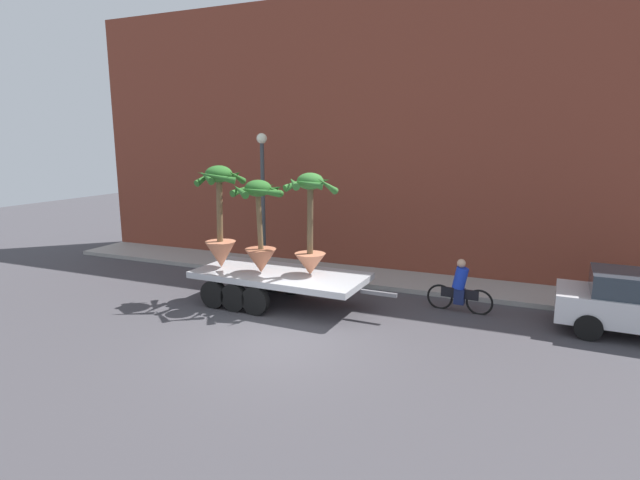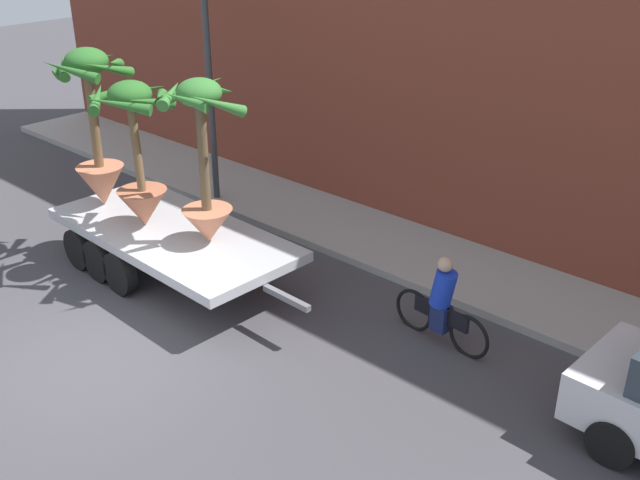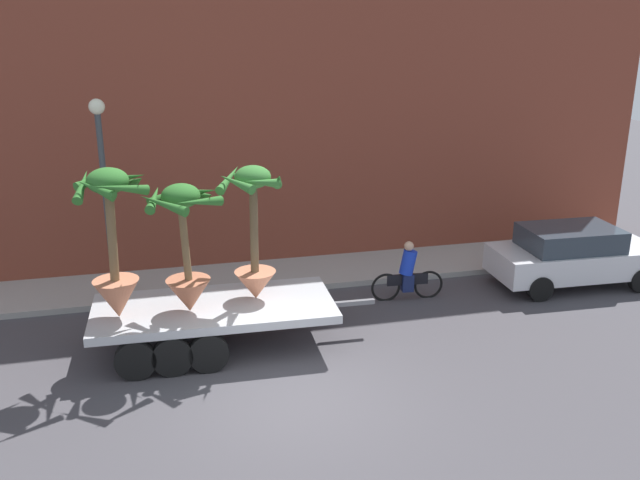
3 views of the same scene
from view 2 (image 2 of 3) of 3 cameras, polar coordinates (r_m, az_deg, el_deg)
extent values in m
plane|color=#423F44|center=(12.08, -16.52, -8.74)|extent=(60.00, 60.00, 0.00)
cube|color=#A39E99|center=(15.51, 2.56, 0.71)|extent=(24.00, 2.20, 0.15)
cube|color=#B7BABF|center=(13.73, -11.32, 0.50)|extent=(5.07, 2.40, 0.18)
cylinder|color=black|center=(15.68, -11.51, 1.76)|extent=(0.81, 0.24, 0.80)
cylinder|color=black|center=(14.73, -18.08, -0.65)|extent=(0.81, 0.24, 0.80)
cylinder|color=black|center=(15.15, -9.97, 1.03)|extent=(0.81, 0.24, 0.80)
cylinder|color=black|center=(14.16, -16.69, -1.53)|extent=(0.81, 0.24, 0.80)
cylinder|color=black|center=(14.63, -8.32, 0.25)|extent=(0.81, 0.24, 0.80)
cylinder|color=black|center=(13.61, -15.18, -2.48)|extent=(0.81, 0.24, 0.80)
cube|color=slate|center=(11.70, -2.61, -4.49)|extent=(1.00, 0.13, 0.10)
cone|color=#C17251|center=(12.97, -8.64, 1.11)|extent=(0.88, 0.88, 0.62)
cylinder|color=brown|center=(12.48, -9.02, 6.66)|extent=(0.19, 0.17, 2.04)
ellipsoid|color=#387A33|center=(12.19, -9.33, 11.18)|extent=(0.74, 0.74, 0.46)
cone|color=#387A33|center=(11.78, -7.93, 10.36)|extent=(0.33, 1.05, 0.60)
cone|color=#387A33|center=(12.38, -7.70, 11.35)|extent=(0.83, 0.34, 0.33)
cone|color=#387A33|center=(12.70, -9.72, 11.45)|extent=(0.69, 1.01, 0.50)
cone|color=#387A33|center=(12.33, -11.46, 11.01)|extent=(0.72, 0.89, 0.35)
cone|color=#387A33|center=(11.89, -10.26, 10.56)|extent=(0.80, 0.45, 0.34)
cone|color=#B26647|center=(13.83, -13.46, 2.44)|extent=(0.90, 0.90, 0.69)
cylinder|color=brown|center=(13.42, -14.04, 7.24)|extent=(0.21, 0.15, 1.75)
ellipsoid|color=#2D6B28|center=(13.20, -14.49, 10.84)|extent=(0.75, 0.75, 0.47)
cone|color=#2D6B28|center=(12.86, -12.91, 10.37)|extent=(0.36, 1.03, 0.46)
cone|color=#2D6B28|center=(13.16, -12.26, 10.84)|extent=(0.91, 0.82, 0.40)
cone|color=#2D6B28|center=(13.61, -13.54, 11.14)|extent=(0.93, 0.61, 0.43)
cone|color=#2D6B28|center=(13.67, -15.36, 11.06)|extent=(0.39, 1.06, 0.40)
cone|color=#2D6B28|center=(13.29, -16.82, 10.50)|extent=(0.96, 0.86, 0.38)
cone|color=#2D6B28|center=(12.72, -15.28, 10.06)|extent=(1.00, 0.81, 0.37)
cone|color=#C17251|center=(14.94, -16.47, 4.05)|extent=(0.91, 0.91, 0.79)
cylinder|color=brown|center=(14.49, -17.12, 9.18)|extent=(0.23, 0.18, 2.01)
ellipsoid|color=#2D6B28|center=(14.25, -17.61, 13.02)|extent=(0.79, 0.79, 0.49)
cone|color=#2D6B28|center=(13.87, -16.01, 12.63)|extent=(0.41, 1.11, 0.53)
cone|color=#2D6B28|center=(14.18, -15.57, 13.02)|extent=(0.89, 0.82, 0.42)
cone|color=#2D6B28|center=(14.63, -17.09, 13.25)|extent=(0.77, 0.70, 0.35)
cone|color=#2D6B28|center=(14.70, -18.28, 12.95)|extent=(0.36, 0.97, 0.57)
cone|color=#2D6B28|center=(14.27, -19.19, 12.56)|extent=(0.80, 0.59, 0.43)
cone|color=#2D6B28|center=(13.82, -18.74, 12.30)|extent=(1.06, 0.68, 0.44)
torus|color=black|center=(11.70, 11.42, -7.34)|extent=(0.74, 0.12, 0.74)
torus|color=black|center=(12.24, 7.26, -5.39)|extent=(0.74, 0.12, 0.74)
cube|color=black|center=(11.87, 9.35, -5.61)|extent=(1.04, 0.14, 0.28)
cylinder|color=#1938C6|center=(11.64, 9.51, -3.72)|extent=(0.47, 0.37, 0.65)
sphere|color=tan|center=(11.45, 9.66, -1.88)|extent=(0.24, 0.24, 0.24)
cube|color=navy|center=(11.91, 9.32, -5.94)|extent=(0.30, 0.26, 0.44)
cylinder|color=black|center=(10.25, 21.59, -14.38)|extent=(0.65, 0.22, 0.64)
cylinder|color=#383D42|center=(16.47, -8.43, 10.57)|extent=(0.14, 0.14, 4.50)
camera|label=1|loc=(6.60, -95.10, -20.92)|focal=28.19mm
camera|label=3|loc=(12.71, -77.83, 6.24)|focal=38.30mm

